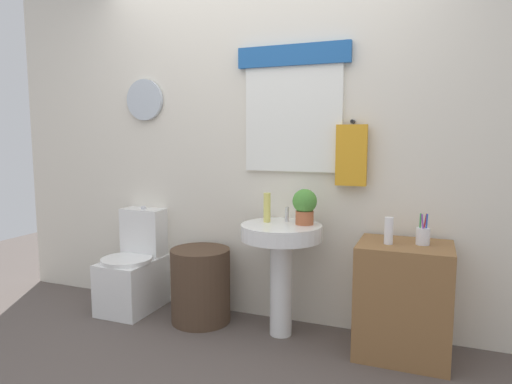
# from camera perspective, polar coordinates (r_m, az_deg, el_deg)

# --- Properties ---
(back_wall) EXTENTS (4.40, 0.18, 2.60)m
(back_wall) POSITION_cam_1_polar(r_m,az_deg,el_deg) (3.26, 1.00, 6.57)
(back_wall) COLOR silver
(back_wall) RESTS_ON ground_plane
(toilet) EXTENTS (0.38, 0.51, 0.79)m
(toilet) POSITION_cam_1_polar(r_m,az_deg,el_deg) (3.65, -15.19, -9.70)
(toilet) COLOR white
(toilet) RESTS_ON ground_plane
(laundry_hamper) EXTENTS (0.43, 0.43, 0.53)m
(laundry_hamper) POSITION_cam_1_polar(r_m,az_deg,el_deg) (3.32, -7.08, -11.72)
(laundry_hamper) COLOR #4C3828
(laundry_hamper) RESTS_ON ground_plane
(pedestal_sink) EXTENTS (0.54, 0.54, 0.76)m
(pedestal_sink) POSITION_cam_1_polar(r_m,az_deg,el_deg) (3.00, 3.25, -7.50)
(pedestal_sink) COLOR white
(pedestal_sink) RESTS_ON ground_plane
(faucet) EXTENTS (0.03, 0.03, 0.10)m
(faucet) POSITION_cam_1_polar(r_m,az_deg,el_deg) (3.06, 3.98, -2.84)
(faucet) COLOR silver
(faucet) RESTS_ON pedestal_sink
(wooden_cabinet) EXTENTS (0.55, 0.44, 0.70)m
(wooden_cabinet) POSITION_cam_1_polar(r_m,az_deg,el_deg) (2.93, 18.27, -12.94)
(wooden_cabinet) COLOR olive
(wooden_cabinet) RESTS_ON ground_plane
(soap_bottle) EXTENTS (0.05, 0.05, 0.20)m
(soap_bottle) POSITION_cam_1_polar(r_m,az_deg,el_deg) (3.02, 1.42, -1.99)
(soap_bottle) COLOR #DBD166
(soap_bottle) RESTS_ON pedestal_sink
(potted_plant) EXTENTS (0.16, 0.16, 0.24)m
(potted_plant) POSITION_cam_1_polar(r_m,az_deg,el_deg) (2.95, 6.23, -1.67)
(potted_plant) COLOR #AD5B38
(potted_plant) RESTS_ON pedestal_sink
(lotion_bottle) EXTENTS (0.05, 0.05, 0.16)m
(lotion_bottle) POSITION_cam_1_polar(r_m,az_deg,el_deg) (2.78, 16.59, -4.76)
(lotion_bottle) COLOR white
(lotion_bottle) RESTS_ON wooden_cabinet
(toothbrush_cup) EXTENTS (0.08, 0.08, 0.19)m
(toothbrush_cup) POSITION_cam_1_polar(r_m,az_deg,el_deg) (2.84, 20.54, -5.22)
(toothbrush_cup) COLOR silver
(toothbrush_cup) RESTS_ON wooden_cabinet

